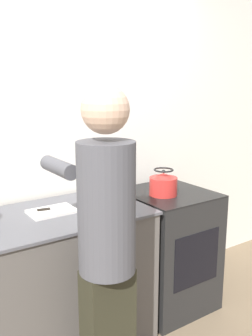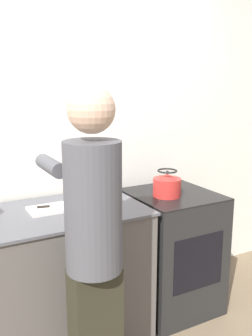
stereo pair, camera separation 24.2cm
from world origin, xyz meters
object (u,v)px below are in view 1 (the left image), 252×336
(oven, at_px, (167,249))
(kettle, at_px, (163,184))
(cutting_board, at_px, (52,211))
(knife, at_px, (53,208))
(person, at_px, (106,239))

(oven, relative_size, kettle, 4.49)
(cutting_board, bearing_deg, oven, -2.94)
(cutting_board, bearing_deg, knife, 51.65)
(kettle, bearing_deg, oven, 21.68)
(oven, height_order, kettle, kettle)
(knife, relative_size, kettle, 1.03)
(oven, distance_m, person, 1.15)
(cutting_board, height_order, kettle, kettle)
(oven, height_order, person, person)
(kettle, bearing_deg, knife, 173.27)
(cutting_board, height_order, knife, knife)
(person, xyz_separation_m, knife, (-0.01, 0.62, -0.01))
(oven, bearing_deg, person, -148.04)
(cutting_board, distance_m, knife, 0.02)
(person, distance_m, cutting_board, 0.60)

